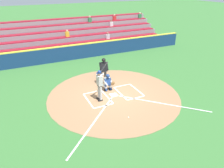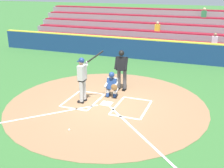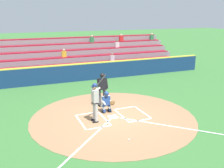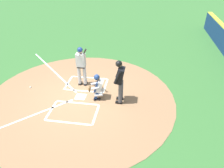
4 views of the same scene
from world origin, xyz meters
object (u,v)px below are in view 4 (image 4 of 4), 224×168
batter (81,64)px  plate_umpire (120,79)px  catcher (97,86)px  baseball (30,87)px

batter → plate_umpire: bearing=-119.0°
plate_umpire → catcher: bearing=83.5°
plate_umpire → baseball: plate_umpire is taller
batter → catcher: batter is taller
batter → plate_umpire: 2.11m
batter → plate_umpire: (-1.02, -1.85, -0.02)m
baseball → catcher: bearing=-95.4°
catcher → baseball: 3.28m
catcher → baseball: catcher is taller
batter → baseball: 2.62m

